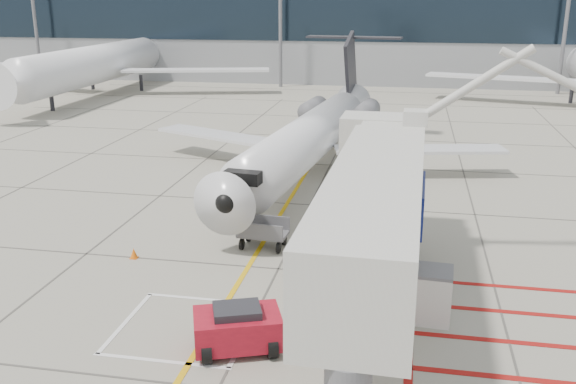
# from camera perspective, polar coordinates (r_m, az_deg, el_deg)

# --- Properties ---
(ground_plane) EXTENTS (260.00, 260.00, 0.00)m
(ground_plane) POSITION_cam_1_polar(r_m,az_deg,el_deg) (21.37, -3.07, -11.14)
(ground_plane) COLOR gray
(ground_plane) RESTS_ON ground
(regional_jet) EXTENTS (25.52, 30.71, 7.44)m
(regional_jet) POSITION_cam_1_polar(r_m,az_deg,el_deg) (34.23, 0.84, 6.39)
(regional_jet) COLOR silver
(regional_jet) RESTS_ON ground_plane
(jet_bridge) EXTENTS (8.79, 17.90, 7.09)m
(jet_bridge) POSITION_cam_1_polar(r_m,az_deg,el_deg) (19.08, 7.66, -3.17)
(jet_bridge) COLOR beige
(jet_bridge) RESTS_ON ground_plane
(pushback_tug) EXTENTS (2.93, 2.37, 1.48)m
(pushback_tug) POSITION_cam_1_polar(r_m,az_deg,el_deg) (19.36, -4.52, -11.88)
(pushback_tug) COLOR #A20F20
(pushback_tug) RESTS_ON ground_plane
(baggage_cart) EXTENTS (2.07, 1.38, 1.26)m
(baggage_cart) POSITION_cam_1_polar(r_m,az_deg,el_deg) (26.73, -2.22, -3.65)
(baggage_cart) COLOR #515055
(baggage_cart) RESTS_ON ground_plane
(ground_power_unit) EXTENTS (2.27, 1.43, 1.73)m
(ground_power_unit) POSITION_cam_1_polar(r_m,az_deg,el_deg) (21.42, 11.38, -8.80)
(ground_power_unit) COLOR silver
(ground_power_unit) RESTS_ON ground_plane
(cone_nose) EXTENTS (0.31, 0.31, 0.43)m
(cone_nose) POSITION_cam_1_polar(r_m,az_deg,el_deg) (26.48, -13.54, -5.31)
(cone_nose) COLOR #E05D0B
(cone_nose) RESTS_ON ground_plane
(cone_side) EXTENTS (0.35, 0.35, 0.49)m
(cone_side) POSITION_cam_1_polar(r_m,az_deg,el_deg) (27.76, 5.63, -3.76)
(cone_side) COLOR orange
(cone_side) RESTS_ON ground_plane
(terminal_building) EXTENTS (180.00, 28.00, 14.00)m
(terminal_building) POSITION_cam_1_polar(r_m,az_deg,el_deg) (88.46, 14.75, 14.61)
(terminal_building) COLOR gray
(terminal_building) RESTS_ON ground_plane
(terminal_glass_band) EXTENTS (180.00, 0.10, 6.00)m
(terminal_glass_band) POSITION_cam_1_polar(r_m,az_deg,el_deg) (74.42, 15.46, 14.94)
(terminal_glass_band) COLOR black
(terminal_glass_band) RESTS_ON ground_plane
(bg_aircraft_b) EXTENTS (34.43, 38.26, 11.48)m
(bg_aircraft_b) POSITION_cam_1_polar(r_m,az_deg,el_deg) (71.82, -15.96, 13.03)
(bg_aircraft_b) COLOR silver
(bg_aircraft_b) RESTS_ON ground_plane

